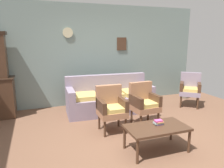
% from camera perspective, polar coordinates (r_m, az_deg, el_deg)
% --- Properties ---
extents(ground_plane, '(7.68, 7.68, 0.00)m').
position_cam_1_polar(ground_plane, '(3.90, 4.73, -15.66)').
color(ground_plane, brown).
extents(wall_back_with_decor, '(6.40, 0.09, 2.70)m').
position_cam_1_polar(wall_back_with_decor, '(5.96, -5.71, 7.61)').
color(wall_back_with_decor, gray).
rests_on(wall_back_with_decor, ground).
extents(floral_couch, '(2.13, 0.90, 0.90)m').
position_cam_1_polar(floral_couch, '(5.37, -0.72, -3.99)').
color(floral_couch, gray).
rests_on(floral_couch, ground).
extents(armchair_by_doorway, '(0.52, 0.49, 0.90)m').
position_cam_1_polar(armchair_by_doorway, '(4.23, -0.20, -6.00)').
color(armchair_by_doorway, '#9E6B4C').
rests_on(armchair_by_doorway, ground).
extents(armchair_near_cabinet, '(0.55, 0.52, 0.90)m').
position_cam_1_polar(armchair_near_cabinet, '(4.58, 8.46, -4.72)').
color(armchair_near_cabinet, '#9E6B4C').
rests_on(armchair_near_cabinet, ground).
extents(wingback_chair_by_fireplace, '(0.71, 0.71, 0.90)m').
position_cam_1_polar(wingback_chair_by_fireplace, '(6.14, 20.02, -1.00)').
color(wingback_chair_by_fireplace, gray).
rests_on(wingback_chair_by_fireplace, ground).
extents(coffee_table, '(1.00, 0.56, 0.42)m').
position_cam_1_polar(coffee_table, '(3.62, 11.78, -11.62)').
color(coffee_table, '#472D1E').
rests_on(coffee_table, ground).
extents(book_stack_on_table, '(0.15, 0.11, 0.08)m').
position_cam_1_polar(book_stack_on_table, '(3.66, 12.25, -9.90)').
color(book_stack_on_table, '#6B4A91').
rests_on(book_stack_on_table, coffee_table).
extents(floor_vase_by_wall, '(0.23, 0.23, 0.72)m').
position_cam_1_polar(floor_vase_by_wall, '(6.97, 18.87, -0.60)').
color(floor_vase_by_wall, '#736859').
rests_on(floor_vase_by_wall, ground).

